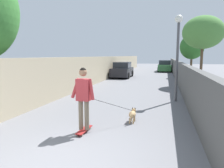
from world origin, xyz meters
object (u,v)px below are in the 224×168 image
at_px(person_skateboarder, 83,94).
at_px(dog, 132,114).
at_px(tree_right_mid, 192,47).
at_px(lamp_post, 178,42).
at_px(car_far, 165,66).
at_px(car_near, 122,70).
at_px(tree_right_near, 203,33).
at_px(skateboard, 84,130).

relative_size(person_skateboarder, dog, 1.13).
relative_size(tree_right_mid, dog, 2.74).
relative_size(lamp_post, car_far, 0.95).
relative_size(lamp_post, car_near, 1.05).
distance_m(tree_right_near, skateboard, 12.56).
height_order(dog, car_near, car_near).
relative_size(lamp_post, skateboard, 4.99).
relative_size(tree_right_mid, lamp_post, 1.06).
height_order(tree_right_mid, skateboard, tree_right_mid).
bearing_deg(lamp_post, dog, 157.51).
bearing_deg(car_near, tree_right_near, -122.09).
bearing_deg(tree_right_near, car_far, 11.13).
height_order(tree_right_near, lamp_post, tree_right_near).
xyz_separation_m(tree_right_near, skateboard, (-11.01, 4.74, -3.73)).
distance_m(person_skateboarder, dog, 1.92).
distance_m(tree_right_near, lamp_post, 6.46).
bearing_deg(car_far, skateboard, 174.97).
bearing_deg(dog, lamp_post, -22.49).
xyz_separation_m(skateboard, car_far, (24.25, -2.14, 0.65)).
height_order(skateboard, car_far, car_far).
xyz_separation_m(lamp_post, skateboard, (-4.96, 2.74, -2.71)).
bearing_deg(tree_right_near, tree_right_mid, 0.13).
bearing_deg(car_near, dog, -167.33).
xyz_separation_m(tree_right_near, lamp_post, (-6.06, 2.00, -1.02)).
distance_m(lamp_post, skateboard, 6.28).
bearing_deg(dog, person_skateboarder, 136.10).
relative_size(tree_right_mid, car_far, 1.00).
bearing_deg(tree_right_mid, car_far, 19.70).
bearing_deg(tree_right_near, car_near, 57.91).
xyz_separation_m(skateboard, person_skateboarder, (-0.00, -0.00, 1.05)).
bearing_deg(person_skateboarder, skateboard, 3.58).
height_order(tree_right_mid, car_near, tree_right_mid).
xyz_separation_m(tree_right_near, dog, (-9.77, 3.54, -3.53)).
bearing_deg(tree_right_mid, lamp_post, 170.62).
distance_m(tree_right_near, person_skateboarder, 12.29).
height_order(dog, car_far, car_far).
bearing_deg(skateboard, car_far, -5.03).
bearing_deg(dog, tree_right_mid, -12.61).
xyz_separation_m(skateboard, dog, (1.24, -1.20, 0.21)).
relative_size(skateboard, dog, 0.52).
height_order(tree_right_near, skateboard, tree_right_near).
distance_m(lamp_post, person_skateboarder, 5.90).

